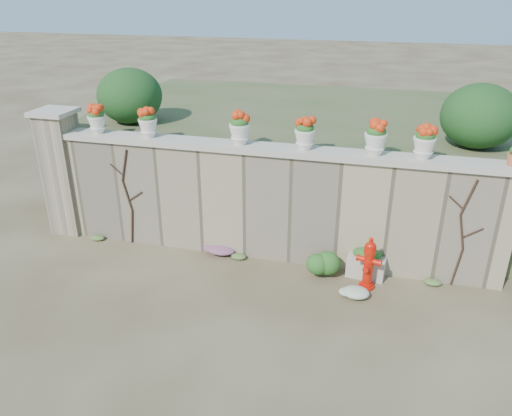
# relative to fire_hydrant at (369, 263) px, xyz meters

# --- Properties ---
(ground) EXTENTS (80.00, 80.00, 0.00)m
(ground) POSITION_rel_fire_hydrant_xyz_m (-1.83, -1.14, -0.47)
(ground) COLOR #4B3B25
(ground) RESTS_ON ground
(stone_wall) EXTENTS (8.00, 0.40, 2.00)m
(stone_wall) POSITION_rel_fire_hydrant_xyz_m (-1.83, 0.66, 0.53)
(stone_wall) COLOR #988865
(stone_wall) RESTS_ON ground
(wall_cap) EXTENTS (8.10, 0.52, 0.10)m
(wall_cap) POSITION_rel_fire_hydrant_xyz_m (-1.83, 0.66, 1.58)
(wall_cap) COLOR beige
(wall_cap) RESTS_ON stone_wall
(gate_pillar) EXTENTS (0.72, 0.72, 2.48)m
(gate_pillar) POSITION_rel_fire_hydrant_xyz_m (-5.98, 0.66, 0.79)
(gate_pillar) COLOR #988865
(gate_pillar) RESTS_ON ground
(raised_fill) EXTENTS (9.00, 6.00, 2.00)m
(raised_fill) POSITION_rel_fire_hydrant_xyz_m (-1.83, 3.86, 0.53)
(raised_fill) COLOR #384C23
(raised_fill) RESTS_ON ground
(back_shrub_left) EXTENTS (1.30, 1.30, 1.10)m
(back_shrub_left) POSITION_rel_fire_hydrant_xyz_m (-5.03, 1.86, 2.08)
(back_shrub_left) COLOR #143814
(back_shrub_left) RESTS_ON raised_fill
(back_shrub_right) EXTENTS (1.30, 1.30, 1.10)m
(back_shrub_right) POSITION_rel_fire_hydrant_xyz_m (1.57, 1.86, 2.08)
(back_shrub_right) COLOR #143814
(back_shrub_right) RESTS_ON raised_fill
(vine_left) EXTENTS (0.60, 0.04, 1.91)m
(vine_left) POSITION_rel_fire_hydrant_xyz_m (-4.50, 0.44, 0.52)
(vine_left) COLOR black
(vine_left) RESTS_ON ground
(vine_right) EXTENTS (0.60, 0.04, 1.91)m
(vine_right) POSITION_rel_fire_hydrant_xyz_m (1.40, 0.44, 0.52)
(vine_right) COLOR black
(vine_right) RESTS_ON ground
(fire_hydrant) EXTENTS (0.40, 0.29, 0.93)m
(fire_hydrant) POSITION_rel_fire_hydrant_xyz_m (0.00, 0.00, 0.00)
(fire_hydrant) COLOR red
(fire_hydrant) RESTS_ON ground
(planter_box) EXTENTS (0.67, 0.44, 0.53)m
(planter_box) POSITION_rel_fire_hydrant_xyz_m (-0.04, 0.38, -0.22)
(planter_box) COLOR beige
(planter_box) RESTS_ON ground
(green_shrub) EXTENTS (0.62, 0.56, 0.59)m
(green_shrub) POSITION_rel_fire_hydrant_xyz_m (-0.73, 0.10, -0.17)
(green_shrub) COLOR #1E5119
(green_shrub) RESTS_ON ground
(magenta_clump) EXTENTS (0.83, 0.55, 0.22)m
(magenta_clump) POSITION_rel_fire_hydrant_xyz_m (-2.85, 0.40, -0.36)
(magenta_clump) COLOR #B42498
(magenta_clump) RESTS_ON ground
(white_flowers) EXTENTS (0.57, 0.45, 0.20)m
(white_flowers) POSITION_rel_fire_hydrant_xyz_m (-0.26, -0.29, -0.36)
(white_flowers) COLOR white
(white_flowers) RESTS_ON ground
(urn_pot_0) EXTENTS (0.33, 0.33, 0.51)m
(urn_pot_0) POSITION_rel_fire_hydrant_xyz_m (-5.09, 0.66, 1.89)
(urn_pot_0) COLOR silver
(urn_pot_0) RESTS_ON wall_cap
(urn_pot_1) EXTENTS (0.34, 0.34, 0.53)m
(urn_pot_1) POSITION_rel_fire_hydrant_xyz_m (-4.07, 0.66, 1.90)
(urn_pot_1) COLOR silver
(urn_pot_1) RESTS_ON wall_cap
(urn_pot_2) EXTENTS (0.36, 0.36, 0.57)m
(urn_pot_2) POSITION_rel_fire_hydrant_xyz_m (-2.36, 0.66, 1.91)
(urn_pot_2) COLOR silver
(urn_pot_2) RESTS_ON wall_cap
(urn_pot_3) EXTENTS (0.34, 0.34, 0.53)m
(urn_pot_3) POSITION_rel_fire_hydrant_xyz_m (-1.24, 0.66, 1.90)
(urn_pot_3) COLOR silver
(urn_pot_3) RESTS_ON wall_cap
(urn_pot_4) EXTENTS (0.36, 0.36, 0.57)m
(urn_pot_4) POSITION_rel_fire_hydrant_xyz_m (-0.10, 0.66, 1.91)
(urn_pot_4) COLOR silver
(urn_pot_4) RESTS_ON wall_cap
(urn_pot_5) EXTENTS (0.35, 0.35, 0.55)m
(urn_pot_5) POSITION_rel_fire_hydrant_xyz_m (0.64, 0.66, 1.91)
(urn_pot_5) COLOR silver
(urn_pot_5) RESTS_ON wall_cap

